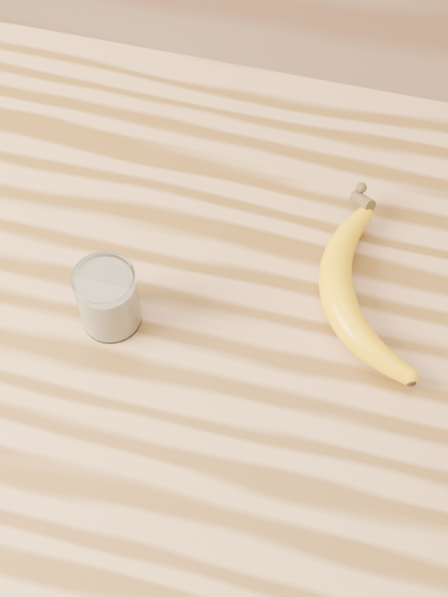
# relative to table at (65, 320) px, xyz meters

# --- Properties ---
(table) EXTENTS (1.20, 0.80, 0.90)m
(table) POSITION_rel_table_xyz_m (0.00, 0.00, 0.00)
(table) COLOR #B17949
(table) RESTS_ON ground
(smoothie_glass) EXTENTS (0.07, 0.07, 0.09)m
(smoothie_glass) POSITION_rel_table_xyz_m (0.10, -0.05, 0.17)
(smoothie_glass) COLOR white
(smoothie_glass) RESTS_ON table
(banana) EXTENTS (0.24, 0.36, 0.04)m
(banana) POSITION_rel_table_xyz_m (0.35, 0.03, 0.15)
(banana) COLOR #E8A200
(banana) RESTS_ON table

